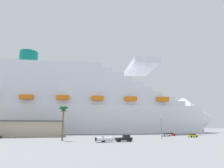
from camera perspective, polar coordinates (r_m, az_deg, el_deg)
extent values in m
plane|color=gray|center=(107.46, -2.68, -14.68)|extent=(600.00, 600.00, 0.00)
cube|color=white|center=(149.70, -13.49, -9.98)|extent=(196.20, 56.89, 18.98)
cone|color=white|center=(173.45, 23.84, -9.22)|extent=(30.43, 35.42, 32.70)
cube|color=white|center=(150.44, -13.28, -5.73)|extent=(172.81, 51.51, 3.36)
cube|color=white|center=(151.27, -14.68, -4.41)|extent=(166.09, 50.54, 3.36)
cube|color=white|center=(152.28, -16.06, -3.10)|extent=(155.45, 48.91, 3.36)
cube|color=white|center=(153.44, -17.41, -1.81)|extent=(149.45, 47.47, 3.36)
cube|color=white|center=(154.77, -18.74, -0.54)|extent=(143.70, 46.34, 3.36)
cube|color=white|center=(156.25, -20.05, 0.71)|extent=(135.90, 45.10, 3.36)
cube|color=white|center=(157.89, -21.33, 1.93)|extent=(130.38, 43.92, 3.36)
cube|color=white|center=(159.67, -22.59, 3.13)|extent=(121.70, 42.26, 3.36)
cube|color=white|center=(161.60, -23.82, 4.29)|extent=(115.17, 40.77, 3.36)
cube|color=white|center=(161.51, 8.27, 4.74)|extent=(23.52, 41.81, 4.00)
cylinder|color=#0C7266|center=(163.07, -22.95, 6.69)|extent=(14.41, 14.41, 10.85)
cylinder|color=silver|center=(163.75, 9.54, 6.01)|extent=(0.80, 0.80, 12.00)
cube|color=orange|center=(136.58, -23.50, -3.45)|extent=(8.30, 4.04, 2.80)
cube|color=orange|center=(132.08, -14.04, -3.83)|extent=(8.30, 4.04, 2.80)
cube|color=orange|center=(131.35, -4.20, -4.11)|extent=(8.30, 4.04, 2.80)
cube|color=orange|center=(134.46, 5.47, -4.27)|extent=(8.30, 4.04, 2.80)
cube|color=orange|center=(141.16, 14.47, -4.31)|extent=(8.30, 4.04, 2.80)
cube|color=#B7A88C|center=(110.42, -29.24, -11.32)|extent=(55.64, 23.61, 6.99)
cube|color=#4C4C51|center=(110.43, -29.04, -9.36)|extent=(57.86, 24.56, 0.60)
cube|color=black|center=(67.35, 3.37, -15.56)|extent=(5.79, 2.63, 0.90)
cube|color=black|center=(67.70, 4.17, -14.77)|extent=(2.21, 2.06, 0.90)
cube|color=#26333F|center=(67.98, 4.70, -14.82)|extent=(0.29, 1.68, 0.63)
cylinder|color=black|center=(69.08, 4.58, -15.82)|extent=(0.83, 0.37, 0.80)
cylinder|color=black|center=(67.27, 5.32, -15.92)|extent=(0.83, 0.37, 0.80)
cylinder|color=black|center=(67.61, 1.57, -15.94)|extent=(0.83, 0.37, 0.80)
cylinder|color=black|center=(65.76, 2.24, -16.05)|extent=(0.83, 0.37, 0.80)
cube|color=#595960|center=(64.99, -2.33, -16.03)|extent=(5.68, 2.28, 0.16)
cube|color=#595960|center=(66.06, 0.47, -15.98)|extent=(1.81, 0.33, 0.10)
cylinder|color=black|center=(65.80, -2.81, -16.11)|extent=(0.66, 0.29, 0.64)
cylinder|color=black|center=(64.05, -2.30, -16.23)|extent=(0.66, 0.29, 0.64)
cube|color=white|center=(64.95, -2.33, -15.57)|extent=(5.20, 2.40, 0.90)
cone|color=white|center=(65.90, 0.17, -15.52)|extent=(1.38, 1.78, 1.65)
cube|color=silver|center=(64.76, -2.76, -14.87)|extent=(0.91, 1.09, 0.70)
cube|color=black|center=(64.18, -4.72, -15.58)|extent=(0.42, 0.54, 1.10)
cylinder|color=brown|center=(73.74, -14.00, -11.41)|extent=(0.59, 0.59, 10.72)
cone|color=#195923|center=(73.94, -13.48, -7.20)|extent=(0.85, 2.88, 2.55)
cone|color=#195923|center=(74.21, -13.54, -7.21)|extent=(2.28, 2.71, 2.52)
cone|color=#195923|center=(74.36, -13.77, -7.21)|extent=(3.20, 0.94, 1.83)
cone|color=#195923|center=(74.29, -13.98, -7.19)|extent=(2.69, 2.27, 2.56)
cone|color=#195923|center=(74.13, -14.07, -7.18)|extent=(1.84, 2.99, 2.38)
cone|color=#195923|center=(73.86, -14.09, -7.16)|extent=(1.53, 3.20, 1.98)
cone|color=#195923|center=(73.64, -13.97, -7.15)|extent=(2.73, 2.22, 2.54)
cone|color=#195923|center=(73.57, -13.73, -7.16)|extent=(3.09, 1.28, 2.27)
cone|color=#195923|center=(73.67, -13.58, -7.18)|extent=(2.65, 2.51, 2.38)
sphere|color=#195923|center=(73.96, -13.79, -7.26)|extent=(1.10, 1.10, 1.10)
cylinder|color=slate|center=(78.95, 14.06, -12.33)|extent=(0.20, 0.20, 8.23)
sphere|color=#F9F2CC|center=(79.01, 13.90, -9.17)|extent=(0.56, 0.56, 0.56)
cube|color=red|center=(110.44, 16.66, -13.78)|extent=(4.76, 1.83, 0.70)
cube|color=#1E232D|center=(110.30, 16.53, -13.47)|extent=(2.68, 1.62, 0.55)
cylinder|color=black|center=(111.98, 17.17, -13.90)|extent=(0.66, 0.23, 0.66)
cylinder|color=black|center=(110.45, 17.62, -13.91)|extent=(0.66, 0.23, 0.66)
cylinder|color=black|center=(110.49, 15.71, -14.02)|extent=(0.66, 0.23, 0.66)
cylinder|color=black|center=(108.94, 16.16, -14.03)|extent=(0.66, 0.23, 0.66)
cylinder|color=black|center=(96.53, -29.59, -13.29)|extent=(0.67, 0.26, 0.66)
cube|color=white|center=(104.09, 15.23, -14.00)|extent=(4.90, 2.58, 0.70)
cube|color=#1E232D|center=(103.92, 15.11, -13.67)|extent=(2.85, 2.05, 0.55)
cylinder|color=black|center=(105.77, 15.60, -14.13)|extent=(0.69, 0.33, 0.66)
cylinder|color=black|center=(104.36, 16.24, -14.13)|extent=(0.69, 0.33, 0.66)
cylinder|color=black|center=(103.88, 14.24, -14.25)|extent=(0.69, 0.33, 0.66)
cylinder|color=black|center=(102.45, 14.87, -14.26)|extent=(0.69, 0.33, 0.66)
cube|color=yellow|center=(99.08, 22.25, -13.67)|extent=(4.43, 2.08, 0.70)
cube|color=#1E232D|center=(98.92, 22.12, -13.32)|extent=(2.52, 1.78, 0.55)
cylinder|color=black|center=(100.70, 22.59, -13.80)|extent=(0.67, 0.26, 0.66)
cylinder|color=black|center=(99.30, 23.27, -13.78)|extent=(0.67, 0.26, 0.66)
cylinder|color=black|center=(98.93, 21.27, -13.95)|extent=(0.67, 0.26, 0.66)
cylinder|color=black|center=(97.50, 21.94, -13.94)|extent=(0.67, 0.26, 0.66)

